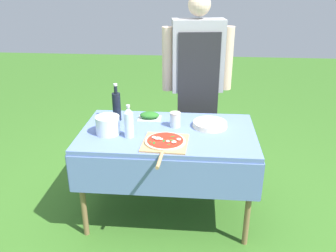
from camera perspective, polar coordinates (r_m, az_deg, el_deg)
ground_plane at (r=3.03m, az=-0.01°, el=-13.53°), size 12.00×12.00×0.00m
prep_table at (r=2.69m, az=-0.01°, el=-2.37°), size 1.32×0.79×0.73m
person_cook at (r=3.23m, az=4.70°, el=8.34°), size 0.62×0.26×1.67m
pizza_on_peel at (r=2.45m, az=-0.46°, el=-2.66°), size 0.32×0.51×0.05m
oil_bottle at (r=2.85m, az=-8.25°, el=3.23°), size 0.07×0.07×0.30m
water_bottle at (r=2.53m, az=-6.32°, el=0.62°), size 0.07×0.07×0.24m
herb_container at (r=2.87m, az=-2.98°, el=1.68°), size 0.19×0.13×0.06m
mixing_tub at (r=2.63m, az=-9.63°, el=0.13°), size 0.18×0.18×0.13m
plate_stack at (r=2.74m, az=6.74°, el=0.28°), size 0.27×0.27×0.04m
sauce_jar at (r=2.71m, az=1.16°, el=0.90°), size 0.08×0.08×0.12m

